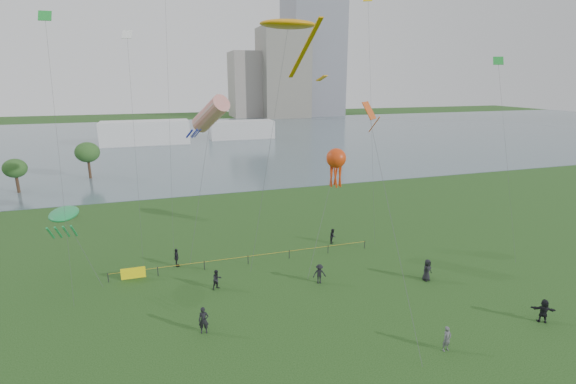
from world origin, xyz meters
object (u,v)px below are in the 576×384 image
object	(u,v)px
fence	(180,267)
kite_flyer	(447,339)
kite_octopus	(336,159)
kite_stingray	(288,25)

from	to	relation	value
fence	kite_flyer	xyz separation A→B (m)	(15.28, -16.28, 0.28)
kite_octopus	kite_stingray	bearing A→B (deg)	169.14
kite_octopus	kite_flyer	bearing A→B (deg)	-111.60
fence	kite_flyer	size ratio (longest dim) A/B	14.47
fence	kite_octopus	world-z (taller)	kite_octopus
kite_flyer	kite_stingray	bearing A→B (deg)	96.47
fence	kite_stingray	bearing A→B (deg)	8.42
fence	kite_stingray	world-z (taller)	kite_stingray
fence	kite_flyer	world-z (taller)	kite_flyer
kite_flyer	kite_octopus	xyz separation A→B (m)	(0.50, 18.69, 8.03)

